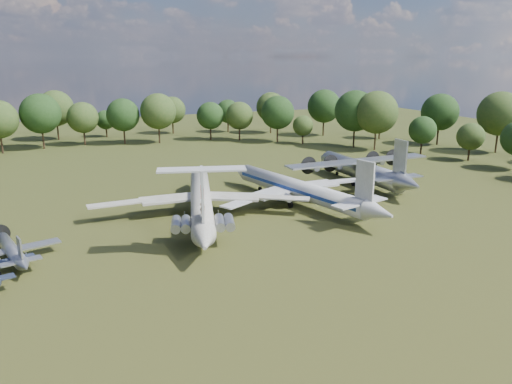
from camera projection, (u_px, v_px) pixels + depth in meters
name	position (u px, v px, depth m)	size (l,w,h in m)	color
ground	(174.00, 229.00, 75.44)	(300.00, 300.00, 0.00)	#223612
il62_airliner	(201.00, 204.00, 80.26)	(35.54, 46.20, 4.53)	silver
tu104_jet	(298.00, 192.00, 87.40)	(32.61, 43.48, 4.35)	silver
an12_transport	(360.00, 173.00, 101.45)	(31.97, 35.74, 4.70)	gray
small_prop_northwest	(12.00, 253.00, 62.81)	(12.08, 16.48, 2.42)	#919398
person_on_il62	(202.00, 207.00, 67.26)	(0.72, 0.47, 1.96)	#936D4A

